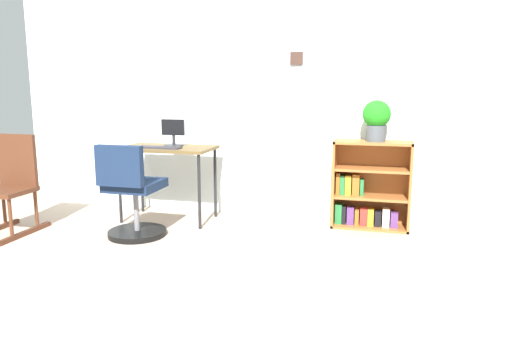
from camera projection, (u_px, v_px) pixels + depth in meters
ground_plane at (159, 296)px, 3.05m from camera, size 6.24×6.24×0.00m
wall_back at (248, 104)px, 4.90m from camera, size 5.20×0.12×2.32m
desk at (168, 154)px, 4.71m from camera, size 0.92×0.53×0.75m
monitor at (173, 134)px, 4.74m from camera, size 0.24×0.19×0.27m
keyboard at (160, 147)px, 4.57m from camera, size 0.42×0.12×0.02m
office_chair at (132, 198)px, 4.18m from camera, size 0.52×0.55×0.85m
rocking_chair at (11, 184)px, 4.35m from camera, size 0.42×0.64×0.90m
bookshelf_low at (369, 189)px, 4.54m from camera, size 0.72×0.30×0.83m
potted_plant_on_shelf at (377, 118)px, 4.36m from camera, size 0.26×0.26×0.38m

